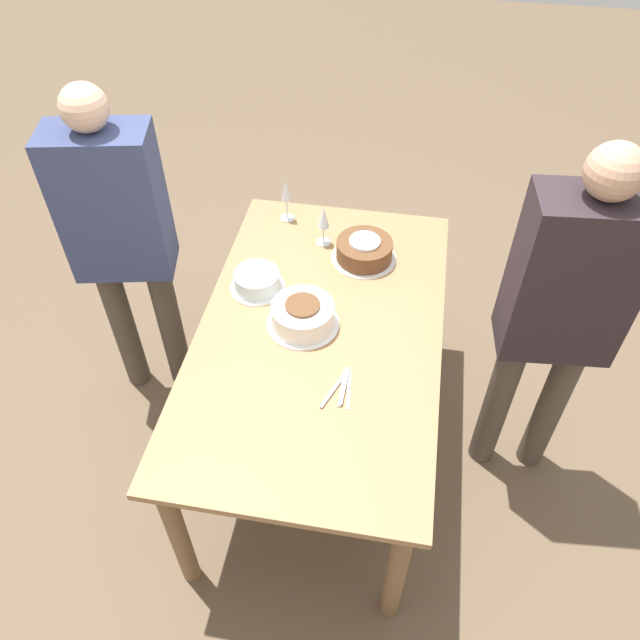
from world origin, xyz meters
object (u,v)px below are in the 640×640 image
object	(u,v)px
cake_center_white	(303,315)
wine_glass_far	(324,219)
cake_front_chocolate	(364,250)
person_cutting	(562,306)
person_watching	(120,231)
cake_back_decorated	(257,281)
wine_glass_near	(286,193)

from	to	relation	value
cake_center_white	wine_glass_far	xyz separation A→B (m)	(0.51, 0.01, 0.08)
cake_front_chocolate	wine_glass_far	distance (m)	0.22
cake_front_chocolate	person_cutting	xyz separation A→B (m)	(-0.40, -0.74, 0.17)
cake_center_white	person_watching	xyz separation A→B (m)	(0.21, 0.80, 0.14)
cake_front_chocolate	person_watching	xyz separation A→B (m)	(-0.23, 0.98, 0.15)
cake_front_chocolate	person_watching	world-z (taller)	person_watching
cake_center_white	wine_glass_far	size ratio (longest dim) A/B	1.48
cake_back_decorated	cake_center_white	bearing A→B (deg)	-127.45
person_watching	wine_glass_near	bearing A→B (deg)	25.38
wine_glass_near	person_watching	bearing A→B (deg)	127.25
cake_center_white	person_watching	size ratio (longest dim) A/B	0.18
wine_glass_near	cake_center_white	bearing A→B (deg)	-162.97
wine_glass_near	person_watching	distance (m)	0.75
cake_center_white	person_watching	bearing A→B (deg)	75.48
cake_center_white	person_watching	distance (m)	0.84
wine_glass_far	cake_back_decorated	bearing A→B (deg)	146.97
cake_center_white	cake_back_decorated	xyz separation A→B (m)	(0.17, 0.23, -0.01)
cake_back_decorated	person_watching	size ratio (longest dim) A/B	0.15
cake_back_decorated	person_cutting	xyz separation A→B (m)	(-0.13, -1.15, 0.18)
wine_glass_near	wine_glass_far	bearing A→B (deg)	-127.16
cake_front_chocolate	wine_glass_far	bearing A→B (deg)	68.30
wine_glass_near	wine_glass_far	world-z (taller)	wine_glass_near
cake_back_decorated	wine_glass_near	xyz separation A→B (m)	(0.49, -0.02, 0.10)
wine_glass_near	wine_glass_far	distance (m)	0.25
wine_glass_far	person_watching	distance (m)	0.85
cake_center_white	person_cutting	bearing A→B (deg)	-87.67
cake_center_white	cake_back_decorated	size ratio (longest dim) A/B	1.25
wine_glass_near	person_cutting	world-z (taller)	person_cutting
wine_glass_near	person_cutting	xyz separation A→B (m)	(-0.62, -1.13, 0.08)
person_watching	cake_back_decorated	bearing A→B (deg)	-15.29
cake_back_decorated	wine_glass_far	size ratio (longest dim) A/B	1.19
cake_center_white	cake_back_decorated	world-z (taller)	cake_center_white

